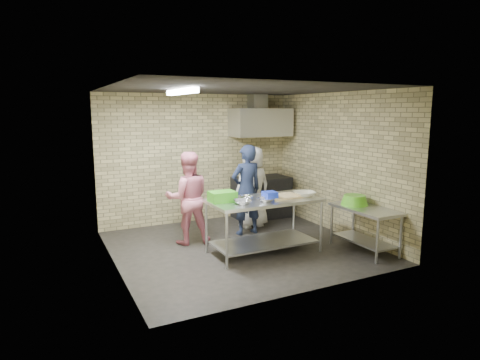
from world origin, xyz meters
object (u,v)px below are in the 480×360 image
at_px(man_navy, 246,190).
at_px(woman_white, 252,187).
at_px(green_basin, 354,200).
at_px(green_crate, 222,196).
at_px(blue_tub, 270,196).
at_px(prep_table, 264,226).
at_px(side_counter, 364,229).
at_px(bottle_green, 274,126).
at_px(stove, 261,197).
at_px(woman_pink, 188,198).
at_px(bottle_red, 259,125).

height_order(man_navy, woman_white, man_navy).
bearing_deg(green_basin, green_crate, 165.97).
distance_m(blue_tub, man_navy, 1.19).
height_order(prep_table, blue_tub, blue_tub).
distance_m(prep_table, green_basin, 1.64).
xyz_separation_m(side_counter, bottle_green, (0.00, 2.99, 1.64)).
bearing_deg(green_basin, side_counter, -85.43).
distance_m(side_counter, man_navy, 2.26).
height_order(prep_table, bottle_green, bottle_green).
distance_m(green_crate, man_navy, 1.33).
height_order(stove, man_navy, man_navy).
xyz_separation_m(green_basin, woman_pink, (-2.50, 1.48, -0.01)).
height_order(stove, bottle_green, bottle_green).
bearing_deg(man_navy, woman_white, -134.26).
bearing_deg(prep_table, green_basin, -15.94).
relative_size(stove, blue_tub, 5.89).
height_order(prep_table, stove, prep_table).
bearing_deg(man_navy, woman_pink, -1.44).
relative_size(prep_table, man_navy, 1.06).
bearing_deg(side_counter, man_navy, 127.15).
bearing_deg(woman_white, woman_pink, 10.73).
bearing_deg(prep_table, man_navy, 78.17).
bearing_deg(green_crate, stove, 47.03).
distance_m(blue_tub, woman_pink, 1.53).
bearing_deg(prep_table, stove, 61.74).
xyz_separation_m(bottle_green, man_navy, (-1.33, -1.23, -1.15)).
xyz_separation_m(side_counter, green_basin, (-0.02, 0.25, 0.46)).
xyz_separation_m(woman_pink, woman_white, (1.52, 0.41, 0.00)).
bearing_deg(blue_tub, prep_table, 116.57).
height_order(man_navy, woman_pink, man_navy).
bearing_deg(prep_table, bottle_red, 63.29).
distance_m(side_counter, green_crate, 2.48).
bearing_deg(woman_white, bottle_green, -144.21).
xyz_separation_m(prep_table, green_basin, (1.54, -0.44, 0.38)).
distance_m(side_counter, blue_tub, 1.73).
height_order(side_counter, stove, stove).
relative_size(side_counter, green_basin, 2.61).
xyz_separation_m(blue_tub, green_basin, (1.49, -0.34, -0.15)).
bearing_deg(bottle_red, woman_pink, -149.21).
height_order(bottle_red, woman_white, bottle_red).
xyz_separation_m(bottle_green, woman_white, (-1.00, -0.85, -1.19)).
height_order(green_crate, blue_tub, green_crate).
bearing_deg(blue_tub, green_basin, -12.85).
xyz_separation_m(prep_table, bottle_green, (1.56, 2.30, 1.56)).
height_order(prep_table, bottle_red, bottle_red).
xyz_separation_m(green_crate, man_navy, (0.92, 0.95, -0.14)).
xyz_separation_m(side_counter, green_crate, (-2.26, 0.81, 0.62)).
xyz_separation_m(green_basin, bottle_green, (0.02, 2.74, 1.18)).
relative_size(stove, bottle_red, 6.67).
height_order(prep_table, green_crate, green_crate).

